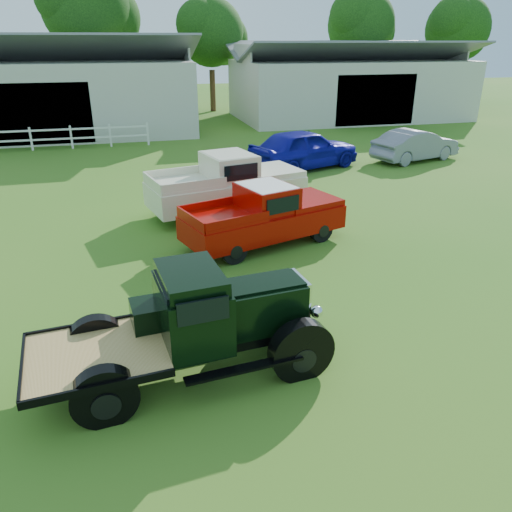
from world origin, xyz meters
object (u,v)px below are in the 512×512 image
object	(u,v)px
vintage_flatbed	(187,324)
white_pickup	(227,184)
misc_car_blue	(304,149)
misc_car_grey	(416,145)
red_pickup	(264,215)

from	to	relation	value
vintage_flatbed	white_pickup	size ratio (longest dim) A/B	0.93
vintage_flatbed	misc_car_blue	distance (m)	15.46
misc_car_grey	misc_car_blue	bearing A→B (deg)	75.52
vintage_flatbed	misc_car_grey	distance (m)	18.89
red_pickup	misc_car_grey	bearing A→B (deg)	22.98
vintage_flatbed	red_pickup	xyz separation A→B (m)	(2.87, 5.48, -0.12)
vintage_flatbed	red_pickup	size ratio (longest dim) A/B	1.04
white_pickup	misc_car_blue	distance (m)	7.01
misc_car_blue	misc_car_grey	xyz separation A→B (m)	(5.71, 0.16, -0.15)
red_pickup	misc_car_grey	distance (m)	13.00
white_pickup	misc_car_grey	distance (m)	11.67
red_pickup	white_pickup	xyz separation A→B (m)	(-0.44, 3.01, 0.11)
vintage_flatbed	white_pickup	world-z (taller)	vintage_flatbed
vintage_flatbed	white_pickup	bearing A→B (deg)	68.17
misc_car_grey	red_pickup	bearing A→B (deg)	114.37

